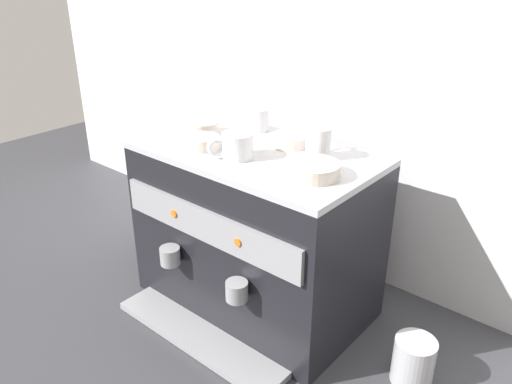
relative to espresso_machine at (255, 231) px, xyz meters
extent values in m
plane|color=#38383D|center=(0.00, 0.00, -0.24)|extent=(4.00, 4.00, 0.00)
cube|color=silver|center=(0.00, 0.36, 0.21)|extent=(2.80, 0.03, 0.90)
cube|color=black|center=(0.00, 0.00, -0.01)|extent=(0.65, 0.37, 0.47)
cube|color=#B7B7BC|center=(0.00, 0.00, 0.24)|extent=(0.65, 0.37, 0.02)
cube|color=#939399|center=(0.00, -0.19, 0.10)|extent=(0.60, 0.01, 0.09)
cylinder|color=orange|center=(-0.11, -0.20, 0.10)|extent=(0.02, 0.01, 0.02)
cylinder|color=orange|center=(0.11, -0.20, 0.10)|extent=(0.02, 0.01, 0.02)
cube|color=#939399|center=(0.00, -0.23, -0.23)|extent=(0.55, 0.12, 0.02)
cylinder|color=#939399|center=(-0.12, -0.21, -0.03)|extent=(0.06, 0.06, 0.05)
cylinder|color=#939399|center=(0.12, -0.21, -0.03)|extent=(0.06, 0.06, 0.05)
cylinder|color=white|center=(0.00, -0.07, 0.28)|extent=(0.08, 0.08, 0.06)
torus|color=white|center=(-0.03, -0.11, 0.28)|extent=(0.04, 0.05, 0.05)
cylinder|color=white|center=(0.16, 0.06, 0.29)|extent=(0.06, 0.06, 0.08)
torus|color=white|center=(0.14, 0.11, 0.29)|extent=(0.03, 0.06, 0.06)
cylinder|color=white|center=(-0.10, 0.14, 0.28)|extent=(0.06, 0.06, 0.07)
torus|color=white|center=(-0.14, 0.13, 0.28)|extent=(0.05, 0.02, 0.05)
cylinder|color=beige|center=(0.21, -0.04, 0.26)|extent=(0.13, 0.13, 0.03)
cylinder|color=beige|center=(0.21, -0.04, 0.25)|extent=(0.07, 0.07, 0.01)
cylinder|color=beige|center=(0.05, 0.09, 0.26)|extent=(0.10, 0.10, 0.03)
cylinder|color=beige|center=(0.05, 0.09, 0.25)|extent=(0.06, 0.06, 0.01)
cylinder|color=beige|center=(-0.20, 0.00, 0.26)|extent=(0.10, 0.10, 0.04)
cylinder|color=beige|center=(-0.20, 0.00, 0.25)|extent=(0.05, 0.05, 0.01)
cylinder|color=beige|center=(-0.12, -0.07, 0.26)|extent=(0.09, 0.09, 0.03)
cylinder|color=beige|center=(-0.12, -0.07, 0.25)|extent=(0.05, 0.05, 0.01)
cylinder|color=black|center=(-0.47, 0.06, -0.09)|extent=(0.14, 0.14, 0.30)
cone|color=black|center=(-0.47, 0.06, 0.11)|extent=(0.14, 0.14, 0.09)
cylinder|color=#B7B7BC|center=(0.50, 0.00, -0.18)|extent=(0.10, 0.10, 0.12)
camera|label=1|loc=(0.82, -0.97, 0.72)|focal=35.82mm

